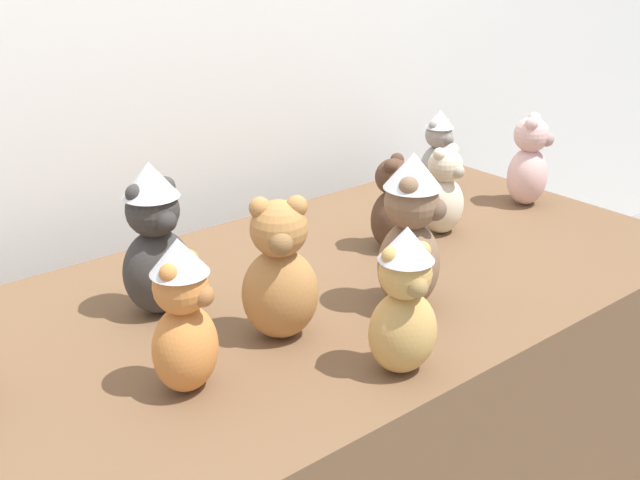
# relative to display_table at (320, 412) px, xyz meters

# --- Properties ---
(wall_back) EXTENTS (7.00, 0.08, 2.60)m
(wall_back) POSITION_rel_display_table_xyz_m (0.00, 0.74, 0.94)
(wall_back) COLOR white
(wall_back) RESTS_ON ground_plane
(display_table) EXTENTS (1.98, 0.98, 0.71)m
(display_table) POSITION_rel_display_table_xyz_m (0.00, 0.00, 0.00)
(display_table) COLOR brown
(display_table) RESTS_ON ground_plane
(teddy_bear_ash) EXTENTS (0.12, 0.10, 0.26)m
(teddy_bear_ash) POSITION_rel_display_table_xyz_m (0.74, 0.31, 0.48)
(teddy_bear_ash) COLOR gray
(teddy_bear_ash) RESTS_ON display_table
(teddy_bear_ginger) EXTENTS (0.18, 0.17, 0.30)m
(teddy_bear_ginger) POSITION_rel_display_table_xyz_m (-0.46, -0.17, 0.50)
(teddy_bear_ginger) COLOR #D17F3D
(teddy_bear_ginger) RESTS_ON display_table
(teddy_bear_honey) EXTENTS (0.16, 0.15, 0.30)m
(teddy_bear_honey) POSITION_rel_display_table_xyz_m (-0.11, -0.38, 0.50)
(teddy_bear_honey) COLOR tan
(teddy_bear_honey) RESTS_ON display_table
(teddy_bear_caramel) EXTENTS (0.21, 0.20, 0.31)m
(teddy_bear_caramel) POSITION_rel_display_table_xyz_m (-0.21, -0.13, 0.50)
(teddy_bear_caramel) COLOR #B27A42
(teddy_bear_caramel) RESTS_ON display_table
(teddy_bear_charcoal) EXTENTS (0.16, 0.14, 0.35)m
(teddy_bear_charcoal) POSITION_rel_display_table_xyz_m (-0.35, 0.13, 0.53)
(teddy_bear_charcoal) COLOR #383533
(teddy_bear_charcoal) RESTS_ON display_table
(teddy_bear_blush) EXTENTS (0.18, 0.17, 0.27)m
(teddy_bear_blush) POSITION_rel_display_table_xyz_m (0.84, 0.04, 0.48)
(teddy_bear_blush) COLOR beige
(teddy_bear_blush) RESTS_ON display_table
(teddy_bear_cream) EXTENTS (0.14, 0.12, 0.25)m
(teddy_bear_cream) POSITION_rel_display_table_xyz_m (0.48, 0.05, 0.47)
(teddy_bear_cream) COLOR beige
(teddy_bear_cream) RESTS_ON display_table
(teddy_bear_mocha) EXTENTS (0.21, 0.20, 0.36)m
(teddy_bear_mocha) POSITION_rel_display_table_xyz_m (0.09, -0.20, 0.53)
(teddy_bear_mocha) COLOR #7F6047
(teddy_bear_mocha) RESTS_ON display_table
(teddy_bear_cocoa) EXTENTS (0.17, 0.16, 0.25)m
(teddy_bear_cocoa) POSITION_rel_display_table_xyz_m (0.29, 0.06, 0.47)
(teddy_bear_cocoa) COLOR #4C3323
(teddy_bear_cocoa) RESTS_ON display_table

